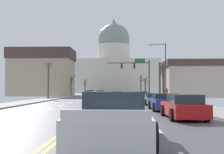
{
  "coord_description": "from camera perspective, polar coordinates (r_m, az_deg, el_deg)",
  "views": [
    {
      "loc": [
        1.97,
        -35.38,
        1.59
      ],
      "look_at": [
        0.51,
        25.21,
        4.14
      ],
      "focal_mm": 45.15,
      "sensor_mm": 36.0,
      "label": 1
    }
  ],
  "objects": [
    {
      "name": "sedan_near_05",
      "position": [
        15.61,
        14.24,
        -5.94
      ],
      "size": [
        1.95,
        4.49,
        1.3
      ],
      "color": "#B71414",
      "rests_on": "ground"
    },
    {
      "name": "sedan_near_04",
      "position": [
        21.21,
        10.58,
        -5.04
      ],
      "size": [
        2.08,
        4.32,
        1.25
      ],
      "color": "navy",
      "rests_on": "ground"
    },
    {
      "name": "bare_tree_02",
      "position": [
        48.68,
        9.71,
        -0.24
      ],
      "size": [
        1.52,
        2.27,
        6.4
      ],
      "color": "#4C3D2D",
      "rests_on": "ground"
    },
    {
      "name": "street_lamp_right",
      "position": [
        38.03,
        10.33,
        2.24
      ],
      "size": [
        2.33,
        0.24,
        7.55
      ],
      "color": "#333338",
      "rests_on": "ground"
    },
    {
      "name": "bicycle_parked",
      "position": [
        39.22,
        9.54,
        -3.98
      ],
      "size": [
        0.12,
        1.77,
        0.85
      ],
      "color": "black",
      "rests_on": "ground"
    },
    {
      "name": "signal_gantry",
      "position": [
        52.29,
        5.16,
        1.5
      ],
      "size": [
        7.91,
        0.41,
        7.05
      ],
      "color": "#28282D",
      "rests_on": "ground"
    },
    {
      "name": "ground",
      "position": [
        35.47,
        -1.81,
        -4.94
      ],
      "size": [
        20.0,
        180.0,
        0.2
      ],
      "color": "#4D4D52"
    },
    {
      "name": "pedestrian_00",
      "position": [
        37.39,
        10.98,
        -3.21
      ],
      "size": [
        0.35,
        0.34,
        1.63
      ],
      "color": "black",
      "rests_on": "ground"
    },
    {
      "name": "bare_tree_01",
      "position": [
        84.54,
        -5.49,
        -1.86
      ],
      "size": [
        1.66,
        2.82,
        4.46
      ],
      "color": "#423328",
      "rests_on": "ground"
    },
    {
      "name": "bare_tree_00",
      "position": [
        43.34,
        10.38,
        -0.72
      ],
      "size": [
        1.11,
        1.99,
        5.24
      ],
      "color": "#423328",
      "rests_on": "ground"
    },
    {
      "name": "bare_tree_03",
      "position": [
        43.74,
        -12.76,
        -0.37
      ],
      "size": [
        1.28,
        1.31,
        5.58
      ],
      "color": "brown",
      "rests_on": "ground"
    },
    {
      "name": "pickup_truck_near_06",
      "position": [
        8.78,
        0.34,
        -8.32
      ],
      "size": [
        2.49,
        5.7,
        1.49
      ],
      "color": "silver",
      "rests_on": "ground"
    },
    {
      "name": "sedan_near_00",
      "position": [
        47.54,
        1.11,
        -3.61
      ],
      "size": [
        2.1,
        4.72,
        1.23
      ],
      "color": "navy",
      "rests_on": "ground"
    },
    {
      "name": "capitol_building",
      "position": [
        113.7,
        0.38,
        1.92
      ],
      "size": [
        35.47,
        18.28,
        30.42
      ],
      "color": "beige",
      "rests_on": "ground"
    },
    {
      "name": "flank_building_01",
      "position": [
        56.27,
        17.69,
        -0.38
      ],
      "size": [
        14.44,
        9.56,
        6.85
      ],
      "color": "#B2A38E",
      "rests_on": "ground"
    },
    {
      "name": "bare_tree_05",
      "position": [
        61.37,
        -8.34,
        -1.57
      ],
      "size": [
        2.44,
        1.86,
        4.92
      ],
      "color": "#4C3D2D",
      "rests_on": "ground"
    },
    {
      "name": "sedan_near_03",
      "position": [
        28.16,
        8.48,
        -4.49
      ],
      "size": [
        1.99,
        4.53,
        1.18
      ],
      "color": "#9EA3A8",
      "rests_on": "ground"
    },
    {
      "name": "sedan_near_01",
      "position": [
        41.11,
        6.01,
        -3.79
      ],
      "size": [
        2.07,
        4.32,
        1.25
      ],
      "color": "silver",
      "rests_on": "ground"
    },
    {
      "name": "sedan_near_02",
      "position": [
        35.35,
        0.76,
        -4.08
      ],
      "size": [
        2.11,
        4.76,
        1.18
      ],
      "color": "navy",
      "rests_on": "ground"
    },
    {
      "name": "bare_tree_06",
      "position": [
        71.57,
        6.75,
        -1.77
      ],
      "size": [
        2.42,
        1.76,
        4.78
      ],
      "color": "#4C3D2D",
      "rests_on": "ground"
    },
    {
      "name": "sedan_oncoming_01",
      "position": [
        71.15,
        -4.54,
        -3.2
      ],
      "size": [
        2.02,
        4.28,
        1.26
      ],
      "color": "silver",
      "rests_on": "ground"
    },
    {
      "name": "bare_tree_04",
      "position": [
        78.59,
        5.88,
        -1.46
      ],
      "size": [
        1.43,
        2.6,
        5.73
      ],
      "color": "brown",
      "rests_on": "ground"
    },
    {
      "name": "sedan_oncoming_00",
      "position": [
        57.37,
        -2.28,
        -3.4
      ],
      "size": [
        2.15,
        4.36,
        1.25
      ],
      "color": "#9EA3A8",
      "rests_on": "ground"
    },
    {
      "name": "flank_building_00",
      "position": [
        64.42,
        -13.94,
        0.92
      ],
      "size": [
        13.83,
        8.6,
        10.36
      ],
      "color": "tan",
      "rests_on": "ground"
    }
  ]
}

